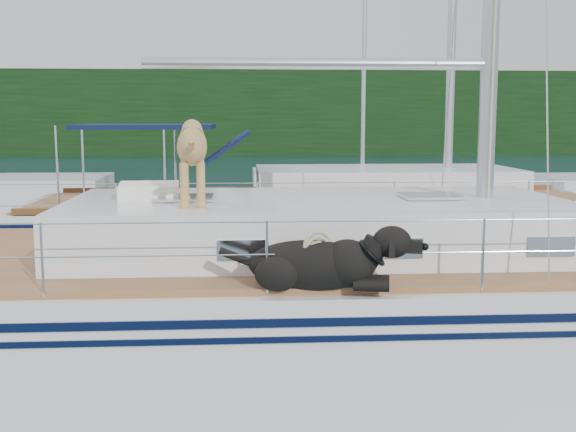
{
  "coord_description": "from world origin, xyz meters",
  "views": [
    {
      "loc": [
        -0.01,
        -7.53,
        2.66
      ],
      "look_at": [
        0.5,
        0.2,
        1.6
      ],
      "focal_mm": 45.0,
      "sensor_mm": 36.0,
      "label": 1
    }
  ],
  "objects": [
    {
      "name": "ground",
      "position": [
        0.0,
        0.0,
        0.0
      ],
      "size": [
        120.0,
        120.0,
        0.0
      ],
      "primitive_type": "plane",
      "color": "black",
      "rests_on": "ground"
    },
    {
      "name": "tree_line",
      "position": [
        0.0,
        45.0,
        3.0
      ],
      "size": [
        90.0,
        3.0,
        6.0
      ],
      "primitive_type": "cube",
      "color": "black",
      "rests_on": "ground"
    },
    {
      "name": "shore_bank",
      "position": [
        0.0,
        46.2,
        0.6
      ],
      "size": [
        92.0,
        1.0,
        1.2
      ],
      "primitive_type": "cube",
      "color": "#595147",
      "rests_on": "ground"
    },
    {
      "name": "main_sailboat",
      "position": [
        0.09,
        -0.01,
        0.68
      ],
      "size": [
        12.0,
        3.94,
        14.01
      ],
      "color": "white",
      "rests_on": "ground"
    },
    {
      "name": "neighbor_sailboat",
      "position": [
        1.61,
        5.86,
        0.63
      ],
      "size": [
        11.0,
        3.5,
        13.3
      ],
      "color": "white",
      "rests_on": "ground"
    },
    {
      "name": "bg_boat_center",
      "position": [
        4.0,
        16.0,
        0.45
      ],
      "size": [
        7.2,
        3.0,
        11.65
      ],
      "color": "white",
      "rests_on": "ground"
    }
  ]
}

